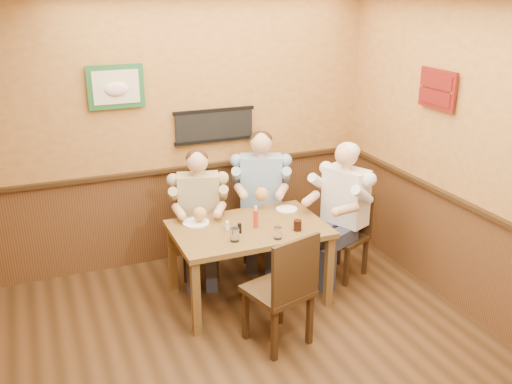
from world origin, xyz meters
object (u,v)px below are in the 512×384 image
diner_tan_shirt (199,221)px  salt_shaker (227,226)px  diner_blue_polo (261,202)px  pepper_shaker (240,228)px  chair_right_end (344,235)px  water_glass_mid (278,233)px  chair_near_side (278,288)px  water_glass_left (235,235)px  diner_white_elder (345,218)px  chair_back_left (200,237)px  cola_tumbler (298,225)px  hot_sauce_bottle (256,218)px  chair_back_right (261,219)px  dining_table (249,236)px

diner_tan_shirt → salt_shaker: (0.07, -0.64, 0.19)m
diner_blue_polo → pepper_shaker: diner_blue_polo is taller
chair_right_end → water_glass_mid: size_ratio=8.33×
chair_near_side → water_glass_left: bearing=-84.4°
chair_near_side → diner_white_elder: diner_white_elder is taller
chair_back_left → water_glass_mid: water_glass_mid is taller
chair_right_end → chair_near_side: 1.37m
diner_white_elder → water_glass_mid: (-0.93, -0.41, 0.17)m
water_glass_mid → cola_tumbler: water_glass_mid is taller
hot_sauce_bottle → diner_tan_shirt: bearing=116.6°
chair_back_right → water_glass_mid: bearing=-83.6°
diner_white_elder → water_glass_left: diner_white_elder is taller
chair_back_left → water_glass_left: 0.97m
chair_back_right → hot_sauce_bottle: hot_sauce_bottle is taller
dining_table → pepper_shaker: size_ratio=15.19×
diner_tan_shirt → pepper_shaker: diner_tan_shirt is taller
salt_shaker → pepper_shaker: pepper_shaker is taller
chair_right_end → salt_shaker: chair_right_end is taller
diner_tan_shirt → hot_sauce_bottle: diner_tan_shirt is taller
dining_table → salt_shaker: (-0.21, -0.00, 0.14)m
diner_tan_shirt → hot_sauce_bottle: bearing=-48.1°
chair_back_right → diner_white_elder: (0.62, -0.71, 0.19)m
chair_back_right → salt_shaker: (-0.66, -0.78, 0.35)m
diner_white_elder → salt_shaker: diner_white_elder is taller
dining_table → pepper_shaker: pepper_shaker is taller
chair_back_right → diner_blue_polo: size_ratio=0.70×
diner_blue_polo → salt_shaker: diner_blue_polo is taller
chair_back_left → hot_sauce_bottle: size_ratio=4.50×
diner_tan_shirt → salt_shaker: size_ratio=13.81×
chair_right_end → cola_tumbler: 0.83m
cola_tumbler → salt_shaker: size_ratio=1.11×
hot_sauce_bottle → chair_back_right: bearing=64.2°
water_glass_left → chair_back_right: bearing=56.5°
salt_shaker → water_glass_left: bearing=-94.0°
water_glass_mid → hot_sauce_bottle: (-0.08, 0.30, 0.04)m
water_glass_mid → pepper_shaker: (-0.27, 0.24, -0.01)m
dining_table → water_glass_left: size_ratio=11.68×
dining_table → cola_tumbler: size_ratio=14.40×
dining_table → hot_sauce_bottle: 0.20m
diner_tan_shirt → diner_blue_polo: (0.73, 0.14, 0.04)m
dining_table → chair_back_left: bearing=114.0°
chair_near_side → dining_table: bearing=-108.5°
water_glass_mid → chair_right_end: bearing=24.0°
cola_tumbler → water_glass_mid: bearing=-158.4°
chair_back_left → diner_blue_polo: bearing=26.0°
chair_back_right → salt_shaker: size_ratio=10.28×
chair_back_left → water_glass_left: size_ratio=7.04×
chair_back_left → water_glass_mid: (0.42, -0.98, 0.38)m
chair_back_left → diner_tan_shirt: size_ratio=0.70×
chair_right_end → chair_near_side: size_ratio=0.87×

